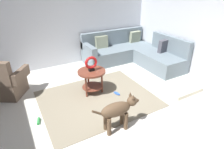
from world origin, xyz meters
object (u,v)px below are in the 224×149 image
side_table (92,76)px  dog_toy_rope (39,121)px  dog_bed_mat (181,88)px  dog (118,110)px  torus_sculpture (91,63)px  sectional_couch (133,53)px  dog_toy_bone (117,93)px  armchair (5,83)px

side_table → dog_toy_rope: (-1.25, -0.44, -0.39)m
dog_bed_mat → dog: dog is taller
torus_sculpture → dog_bed_mat: bearing=-26.7°
sectional_couch → dog_toy_bone: sectional_couch is taller
side_table → dog_bed_mat: (1.81, -0.91, -0.37)m
dog → dog_toy_bone: dog is taller
dog_bed_mat → dog: (-1.91, -0.36, 0.33)m
sectional_couch → torus_sculpture: size_ratio=6.90×
dog_toy_rope → dog_toy_bone: 1.68m
armchair → dog_toy_rope: size_ratio=6.19×
sectional_couch → dog_toy_rope: bearing=-154.5°
armchair → dog_toy_bone: 2.38m
sectional_couch → torus_sculpture: sectional_couch is taller
dog_bed_mat → dog_toy_rope: bearing=171.3°
side_table → torus_sculpture: 0.29m
sectional_couch → dog_toy_rope: 3.42m
dog → dog_toy_rope: (-1.15, 0.83, -0.35)m
torus_sculpture → dog_toy_rope: 1.50m
dog → dog_toy_bone: (0.53, 0.92, -0.35)m
sectional_couch → armchair: size_ratio=2.26×
armchair → dog_bed_mat: 3.86m
dog_bed_mat → dog: 1.98m
torus_sculpture → dog_toy_bone: size_ratio=1.81×
sectional_couch → dog_toy_bone: (-1.40, -1.37, -0.26)m
dog_toy_bone → dog_bed_mat: bearing=-22.1°
dog → dog_toy_rope: dog is taller
sectional_couch → torus_sculpture: bearing=-150.7°
armchair → dog_bed_mat: bearing=6.5°
armchair → dog_toy_rope: bearing=-39.3°
dog_toy_rope → dog_toy_bone: dog_toy_bone is taller
sectional_couch → side_table: bearing=-150.7°
armchair → dog_toy_rope: armchair is taller
dog → dog_bed_mat: bearing=103.7°
sectional_couch → dog_bed_mat: (-0.01, -1.93, -0.25)m
sectional_couch → torus_sculpture: (-1.82, -1.02, 0.42)m
torus_sculpture → dog_toy_rope: (-1.25, -0.44, -0.69)m
dog_bed_mat → dog_toy_bone: size_ratio=4.44×
dog → dog_toy_rope: size_ratio=5.27×
torus_sculpture → dog: bearing=-94.7°
armchair → torus_sculpture: (1.66, -0.77, 0.39)m
side_table → dog_toy_rope: bearing=-160.5°
sectional_couch → dog_bed_mat: 1.95m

